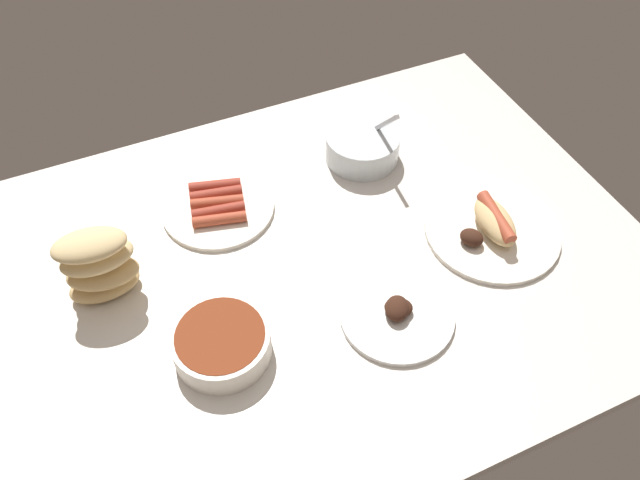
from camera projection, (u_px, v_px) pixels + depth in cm
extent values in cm
cube|color=silver|center=(318.00, 264.00, 117.34)|extent=(120.00, 90.00, 3.00)
cylinder|color=white|center=(218.00, 207.00, 123.88)|extent=(21.92, 21.92, 1.00)
cylinder|color=#AD472D|center=(219.00, 219.00, 119.79)|extent=(10.35, 4.50, 2.09)
cylinder|color=#9E3828|center=(218.00, 211.00, 121.24)|extent=(10.36, 3.86, 2.09)
cylinder|color=#AD472D|center=(217.00, 202.00, 122.70)|extent=(10.33, 4.80, 2.09)
cylinder|color=#9E3828|center=(216.00, 194.00, 124.15)|extent=(10.36, 4.16, 2.09)
cylinder|color=#9E3828|center=(215.00, 185.00, 125.60)|extent=(10.34, 4.76, 2.09)
cylinder|color=silver|center=(362.00, 146.00, 131.64)|extent=(15.35, 15.35, 6.03)
cylinder|color=beige|center=(363.00, 142.00, 130.71)|extent=(13.50, 13.50, 2.71)
cube|color=#B7B7BC|center=(384.00, 125.00, 126.82)|extent=(1.59, 11.26, 12.49)
cylinder|color=white|center=(397.00, 315.00, 107.86)|extent=(19.59, 19.59, 1.00)
ellipsoid|color=#381E14|center=(397.00, 308.00, 106.38)|extent=(6.19, 6.47, 2.82)
ellipsoid|color=#381E14|center=(399.00, 307.00, 106.88)|extent=(6.02, 5.62, 2.20)
cylinder|color=white|center=(492.00, 231.00, 120.00)|extent=(25.43, 25.43, 1.00)
ellipsoid|color=#DBB77A|center=(495.00, 221.00, 117.94)|extent=(7.64, 13.02, 4.40)
cylinder|color=#AD472D|center=(496.00, 217.00, 117.01)|extent=(3.99, 11.91, 2.40)
ellipsoid|color=#381E14|center=(472.00, 237.00, 116.43)|extent=(5.38, 5.64, 2.80)
ellipsoid|color=tan|center=(105.00, 284.00, 110.40)|extent=(12.26, 7.28, 3.60)
ellipsoid|color=tan|center=(103.00, 273.00, 107.43)|extent=(13.29, 9.29, 3.60)
ellipsoid|color=#E5C689|center=(97.00, 257.00, 105.00)|extent=(12.28, 7.31, 3.60)
ellipsoid|color=#E5C689|center=(89.00, 245.00, 102.02)|extent=(13.03, 8.73, 3.60)
cylinder|color=white|center=(222.00, 343.00, 101.90)|extent=(15.96, 15.96, 5.06)
cylinder|color=maroon|center=(220.00, 336.00, 100.27)|extent=(14.37, 14.37, 1.00)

